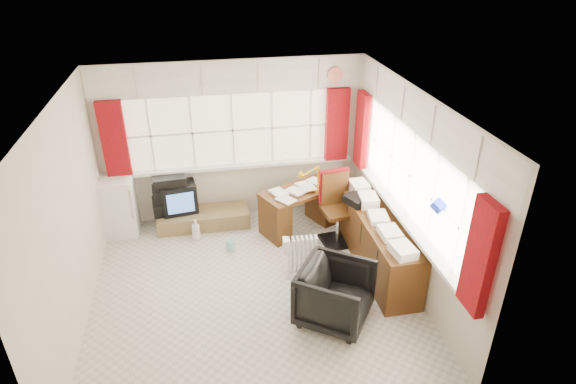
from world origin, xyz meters
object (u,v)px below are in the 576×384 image
Objects in this scene: desk_lamp at (318,173)px; office_chair at (335,294)px; task_chair at (336,204)px; mini_fridge at (118,205)px; desk at (299,207)px; radiator at (302,260)px; crt_tv at (179,196)px; credenza at (378,242)px; tv_bench at (204,218)px.

desk_lamp reaches higher than office_chair.
task_chair reaches higher than mini_fridge.
desk reaches higher than radiator.
task_chair is 1.36× the size of office_chair.
desk is 0.63m from task_chair.
radiator is at bearing -32.99° from mini_fridge.
office_chair is 3.66m from mini_fridge.
crt_tv is at bearing 133.55° from radiator.
credenza is at bearing -8.70° from office_chair.
task_chair is 1.10m from radiator.
desk_lamp reaches higher than credenza.
task_chair reaches higher than crt_tv.
credenza is 1.43× the size of tv_bench.
tv_bench is at bearing 146.29° from credenza.
office_chair reaches higher than tv_bench.
desk_lamp is 0.72× the size of radiator.
mini_fridge is (-1.25, 0.08, 0.33)m from tv_bench.
credenza is at bearing -32.18° from crt_tv.
credenza is 3.45× the size of crt_tv.
radiator reaches higher than tv_bench.
task_chair is 0.54× the size of credenza.
desk_lamp reaches higher than mini_fridge.
credenza reaches higher than tv_bench.
task_chair is at bearing -52.54° from desk_lamp.
desk_lamp is 1.37m from radiator.
radiator is 1.03× the size of crt_tv.
crt_tv is 0.90m from mini_fridge.
desk_lamp is 0.31× the size of tv_bench.
credenza is 3.87m from mini_fridge.
desk_lamp reaches higher than desk.
mini_fridge is (-2.95, 0.55, -0.52)m from desk_lamp.
desk_lamp is 0.54× the size of office_chair.
radiator is 0.66× the size of mini_fridge.
task_chair is at bearing -14.48° from mini_fridge.
office_chair is 0.40× the size of credenza.
crt_tv is at bearing 163.68° from desk_lamp.
crt_tv is (-2.05, 0.60, -0.48)m from desk_lamp.
crt_tv is (-1.58, 1.67, 0.24)m from radiator.
credenza is 3.11m from crt_tv.
desk_lamp is at bearing -15.33° from tv_bench.
desk is 1.42m from credenza.
task_chair is 2.09m from tv_bench.
desk_lamp is (0.25, -0.10, 0.59)m from desk.
radiator is at bearing -100.36° from desk.
crt_tv is at bearing 159.05° from tv_bench.
mini_fridge is at bearing -176.55° from crt_tv.
mini_fridge is (-2.48, 1.61, 0.21)m from radiator.
credenza reaches higher than office_chair.
desk_lamp is 3.05m from mini_fridge.
desk is 1.19× the size of task_chair.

